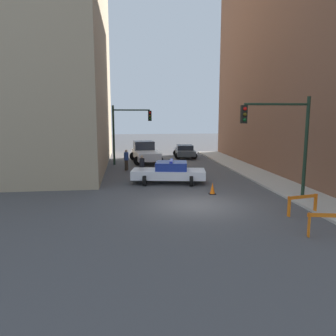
{
  "coord_description": "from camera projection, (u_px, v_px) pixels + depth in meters",
  "views": [
    {
      "loc": [
        -3.36,
        -15.33,
        4.41
      ],
      "look_at": [
        -0.71,
        5.15,
        1.03
      ],
      "focal_mm": 35.0,
      "sensor_mm": 36.0,
      "label": 1
    }
  ],
  "objects": [
    {
      "name": "pedestrian_crossing",
      "position": [
        142.0,
        167.0,
        22.47
      ],
      "size": [
        0.51,
        0.51,
        1.66
      ],
      "rotation": [
        0.0,
        0.0,
        5.43
      ],
      "color": "#382D23",
      "rests_on": "ground_plane"
    },
    {
      "name": "traffic_light_far",
      "position": [
        126.0,
        126.0,
        28.72
      ],
      "size": [
        3.44,
        0.35,
        5.2
      ],
      "color": "black",
      "rests_on": "ground_plane"
    },
    {
      "name": "white_truck",
      "position": [
        145.0,
        152.0,
        30.63
      ],
      "size": [
        2.95,
        5.56,
        1.9
      ],
      "rotation": [
        0.0,
        0.0,
        0.09
      ],
      "color": "silver",
      "rests_on": "ground_plane"
    },
    {
      "name": "barrier_front",
      "position": [
        330.0,
        221.0,
        11.78
      ],
      "size": [
        1.58,
        0.46,
        0.9
      ],
      "rotation": [
        0.0,
        0.0,
        -0.21
      ],
      "color": "orange",
      "rests_on": "ground_plane"
    },
    {
      "name": "ground_plane",
      "position": [
        196.0,
        205.0,
        16.14
      ],
      "size": [
        120.0,
        120.0,
        0.0
      ],
      "primitive_type": "plane",
      "color": "#4C4C4F"
    },
    {
      "name": "traffic_light_near",
      "position": [
        285.0,
        132.0,
        16.67
      ],
      "size": [
        3.64,
        0.35,
        5.2
      ],
      "color": "black",
      "rests_on": "sidewalk_right"
    },
    {
      "name": "building_corner_left",
      "position": [
        16.0,
        34.0,
        26.57
      ],
      "size": [
        14.0,
        20.0,
        21.7
      ],
      "color": "tan",
      "rests_on": "ground_plane"
    },
    {
      "name": "pedestrian_corner",
      "position": [
        126.0,
        160.0,
        26.1
      ],
      "size": [
        0.41,
        0.41,
        1.66
      ],
      "rotation": [
        0.0,
        0.0,
        1.41
      ],
      "color": "#382D23",
      "rests_on": "ground_plane"
    },
    {
      "name": "sidewalk_right",
      "position": [
        313.0,
        200.0,
        16.92
      ],
      "size": [
        2.4,
        44.0,
        0.12
      ],
      "color": "#B2ADA3",
      "rests_on": "ground_plane"
    },
    {
      "name": "police_car",
      "position": [
        169.0,
        172.0,
        21.17
      ],
      "size": [
        4.95,
        2.86,
        1.52
      ],
      "rotation": [
        0.0,
        0.0,
        1.4
      ],
      "color": "white",
      "rests_on": "ground_plane"
    },
    {
      "name": "traffic_cone",
      "position": [
        212.0,
        189.0,
        18.28
      ],
      "size": [
        0.36,
        0.36,
        0.66
      ],
      "color": "black",
      "rests_on": "ground_plane"
    },
    {
      "name": "barrier_mid",
      "position": [
        303.0,
        201.0,
        14.43
      ],
      "size": [
        1.58,
        0.46,
        0.9
      ],
      "rotation": [
        0.0,
        0.0,
        0.21
      ],
      "color": "orange",
      "rests_on": "ground_plane"
    },
    {
      "name": "parked_car_near",
      "position": [
        185.0,
        151.0,
        33.95
      ],
      "size": [
        2.51,
        4.43,
        1.31
      ],
      "rotation": [
        0.0,
        0.0,
        -0.08
      ],
      "color": "#474C51",
      "rests_on": "ground_plane"
    }
  ]
}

